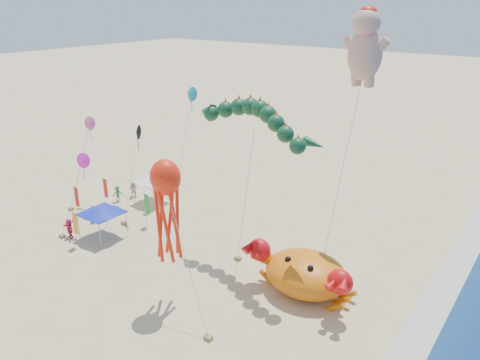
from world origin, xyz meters
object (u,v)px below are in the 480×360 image
at_px(octopus_kite, 167,203).
at_px(canopy_white, 152,179).
at_px(dragon_kite, 252,123).
at_px(cherub_kite, 365,45).
at_px(crab_inflatable, 305,273).
at_px(canopy_blue, 101,211).

distance_m(octopus_kite, canopy_white, 17.17).
relative_size(dragon_kite, octopus_kite, 1.22).
bearing_deg(cherub_kite, dragon_kite, -133.99).
xyz_separation_m(cherub_kite, canopy_white, (-19.63, -1.95, -13.52)).
bearing_deg(crab_inflatable, canopy_white, 166.44).
bearing_deg(dragon_kite, canopy_white, 165.86).
height_order(crab_inflatable, cherub_kite, cherub_kite).
xyz_separation_m(dragon_kite, octopus_kite, (-1.57, -6.99, -3.85)).
distance_m(octopus_kite, canopy_blue, 12.06).
distance_m(dragon_kite, canopy_white, 16.97).
height_order(dragon_kite, canopy_white, dragon_kite).
bearing_deg(dragon_kite, crab_inflatable, -11.97).
bearing_deg(cherub_kite, canopy_blue, -151.41).
bearing_deg(cherub_kite, crab_inflatable, -90.87).
xyz_separation_m(crab_inflatable, dragon_kite, (-5.25, 1.11, 9.37)).
bearing_deg(canopy_blue, cherub_kite, 28.59).
distance_m(canopy_blue, canopy_white, 7.93).
xyz_separation_m(canopy_blue, canopy_white, (-1.94, 7.69, -0.00)).
relative_size(dragon_kite, cherub_kite, 0.65).
bearing_deg(canopy_white, canopy_blue, -75.82).
height_order(crab_inflatable, dragon_kite, dragon_kite).
distance_m(cherub_kite, canopy_blue, 24.26).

